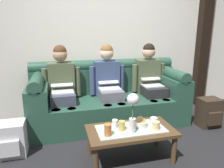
{
  "coord_description": "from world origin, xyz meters",
  "views": [
    {
      "loc": [
        -0.74,
        -1.91,
        1.44
      ],
      "look_at": [
        -0.05,
        0.76,
        0.72
      ],
      "focal_mm": 34.03,
      "sensor_mm": 36.0,
      "label": 1
    }
  ],
  "objects_px": {
    "person_right": "(150,79)",
    "person_left": "(62,84)",
    "cup_near_right": "(156,125)",
    "cup_far_center": "(154,121)",
    "couch": "(108,99)",
    "cup_far_right": "(108,130)",
    "snack_bowl": "(140,122)",
    "cup_far_left": "(115,124)",
    "coffee_table": "(131,133)",
    "backpack_left": "(10,140)",
    "backpack_right": "(209,113)",
    "flower_vase": "(133,107)",
    "person_middle": "(108,82)",
    "cup_near_left": "(122,126)"
  },
  "relations": [
    {
      "from": "coffee_table",
      "to": "flower_vase",
      "type": "height_order",
      "value": "flower_vase"
    },
    {
      "from": "coffee_table",
      "to": "cup_near_right",
      "type": "distance_m",
      "value": 0.29
    },
    {
      "from": "cup_near_left",
      "to": "coffee_table",
      "type": "bearing_deg",
      "value": 5.45
    },
    {
      "from": "couch",
      "to": "cup_far_left",
      "type": "bearing_deg",
      "value": -99.33
    },
    {
      "from": "person_middle",
      "to": "backpack_right",
      "type": "height_order",
      "value": "person_middle"
    },
    {
      "from": "person_middle",
      "to": "coffee_table",
      "type": "height_order",
      "value": "person_middle"
    },
    {
      "from": "cup_near_right",
      "to": "cup_far_center",
      "type": "relative_size",
      "value": 1.07
    },
    {
      "from": "cup_near_right",
      "to": "backpack_right",
      "type": "distance_m",
      "value": 1.33
    },
    {
      "from": "coffee_table",
      "to": "cup_near_right",
      "type": "height_order",
      "value": "cup_near_right"
    },
    {
      "from": "person_middle",
      "to": "snack_bowl",
      "type": "relative_size",
      "value": 8.19
    },
    {
      "from": "backpack_left",
      "to": "cup_near_right",
      "type": "bearing_deg",
      "value": -17.71
    },
    {
      "from": "person_left",
      "to": "backpack_left",
      "type": "distance_m",
      "value": 1.01
    },
    {
      "from": "person_left",
      "to": "cup_near_left",
      "type": "height_order",
      "value": "person_left"
    },
    {
      "from": "cup_near_right",
      "to": "cup_far_right",
      "type": "distance_m",
      "value": 0.54
    },
    {
      "from": "backpack_left",
      "to": "cup_far_left",
      "type": "bearing_deg",
      "value": -16.62
    },
    {
      "from": "cup_near_right",
      "to": "cup_far_left",
      "type": "distance_m",
      "value": 0.45
    },
    {
      "from": "person_left",
      "to": "cup_near_right",
      "type": "height_order",
      "value": "person_left"
    },
    {
      "from": "snack_bowl",
      "to": "cup_far_right",
      "type": "relative_size",
      "value": 1.21
    },
    {
      "from": "person_middle",
      "to": "cup_far_right",
      "type": "height_order",
      "value": "person_middle"
    },
    {
      "from": "person_left",
      "to": "cup_near_right",
      "type": "relative_size",
      "value": 13.75
    },
    {
      "from": "cup_near_right",
      "to": "cup_far_right",
      "type": "bearing_deg",
      "value": -179.66
    },
    {
      "from": "person_middle",
      "to": "backpack_left",
      "type": "relative_size",
      "value": 3.03
    },
    {
      "from": "cup_near_left",
      "to": "cup_far_center",
      "type": "xyz_separation_m",
      "value": [
        0.4,
        0.06,
        -0.01
      ]
    },
    {
      "from": "cup_near_right",
      "to": "coffee_table",
      "type": "bearing_deg",
      "value": 161.3
    },
    {
      "from": "couch",
      "to": "cup_far_center",
      "type": "distance_m",
      "value": 1.05
    },
    {
      "from": "cup_near_right",
      "to": "cup_far_right",
      "type": "height_order",
      "value": "cup_far_right"
    },
    {
      "from": "person_left",
      "to": "flower_vase",
      "type": "bearing_deg",
      "value": -59.23
    },
    {
      "from": "person_right",
      "to": "cup_near_left",
      "type": "height_order",
      "value": "person_right"
    },
    {
      "from": "person_left",
      "to": "flower_vase",
      "type": "relative_size",
      "value": 2.83
    },
    {
      "from": "cup_far_center",
      "to": "cup_far_right",
      "type": "height_order",
      "value": "cup_far_right"
    },
    {
      "from": "snack_bowl",
      "to": "person_right",
      "type": "bearing_deg",
      "value": 60.86
    },
    {
      "from": "flower_vase",
      "to": "snack_bowl",
      "type": "bearing_deg",
      "value": 39.42
    },
    {
      "from": "cup_near_left",
      "to": "cup_near_right",
      "type": "distance_m",
      "value": 0.38
    },
    {
      "from": "couch",
      "to": "cup_near_right",
      "type": "bearing_deg",
      "value": -77.21
    },
    {
      "from": "cup_far_left",
      "to": "cup_far_center",
      "type": "bearing_deg",
      "value": -2.94
    },
    {
      "from": "cup_far_left",
      "to": "couch",
      "type": "bearing_deg",
      "value": 80.67
    },
    {
      "from": "backpack_left",
      "to": "coffee_table",
      "type": "bearing_deg",
      "value": -17.52
    },
    {
      "from": "person_right",
      "to": "person_left",
      "type": "bearing_deg",
      "value": 179.99
    },
    {
      "from": "person_middle",
      "to": "cup_near_left",
      "type": "bearing_deg",
      "value": -95.77
    },
    {
      "from": "cup_near_right",
      "to": "couch",
      "type": "bearing_deg",
      "value": 102.79
    },
    {
      "from": "couch",
      "to": "coffee_table",
      "type": "relative_size",
      "value": 2.42
    },
    {
      "from": "couch",
      "to": "cup_far_right",
      "type": "bearing_deg",
      "value": -103.8
    },
    {
      "from": "cup_near_left",
      "to": "backpack_right",
      "type": "bearing_deg",
      "value": 18.42
    },
    {
      "from": "person_left",
      "to": "person_middle",
      "type": "xyz_separation_m",
      "value": [
        0.69,
        0.0,
        -0.0
      ]
    },
    {
      "from": "couch",
      "to": "snack_bowl",
      "type": "distance_m",
      "value": 1.04
    },
    {
      "from": "flower_vase",
      "to": "cup_near_left",
      "type": "relative_size",
      "value": 4.18
    },
    {
      "from": "person_left",
      "to": "person_right",
      "type": "bearing_deg",
      "value": -0.01
    },
    {
      "from": "person_middle",
      "to": "cup_far_left",
      "type": "height_order",
      "value": "person_middle"
    },
    {
      "from": "backpack_right",
      "to": "cup_near_right",
      "type": "bearing_deg",
      "value": -153.28
    },
    {
      "from": "cup_near_right",
      "to": "snack_bowl",
      "type": "bearing_deg",
      "value": 140.63
    }
  ]
}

